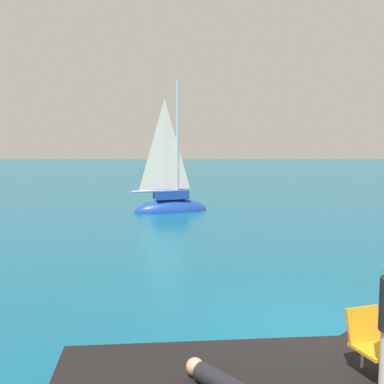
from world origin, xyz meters
name	(u,v)px	position (x,y,z in m)	size (l,w,h in m)	color
ground_plane	(308,333)	(0.00, 0.00, 0.00)	(160.00, 160.00, 0.00)	#0F5675
boulder_seaward	(353,370)	(0.34, -1.41, 0.00)	(1.05, 0.84, 0.58)	black
sailboat_near	(171,204)	(-3.14, 14.78, 0.38)	(3.88, 2.41, 7.00)	#193D99
beach_chair	(372,339)	(0.15, -2.56, 0.99)	(0.65, 0.72, 0.80)	orange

